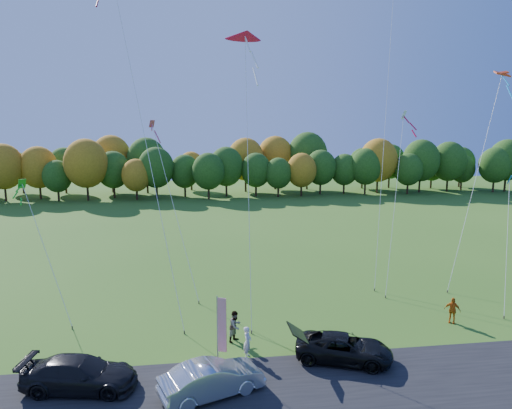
{
  "coord_description": "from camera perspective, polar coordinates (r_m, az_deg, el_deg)",
  "views": [
    {
      "loc": [
        -3.93,
        -23.12,
        12.07
      ],
      "look_at": [
        0.0,
        6.0,
        7.0
      ],
      "focal_mm": 32.0,
      "sensor_mm": 36.0,
      "label": 1
    }
  ],
  "objects": [
    {
      "name": "kite_diamond_white",
      "position": [
        35.57,
        17.01,
        0.51
      ],
      "size": [
        3.68,
        5.74,
        13.6
      ],
      "color": "#4C3F33",
      "rests_on": "ground"
    },
    {
      "name": "kite_parafoil_rainbow",
      "position": [
        39.24,
        25.87,
        3.26
      ],
      "size": [
        8.28,
        6.2,
        16.8
      ],
      "color": "#4C3F33",
      "rests_on": "ground"
    },
    {
      "name": "kite_diamond_blue_low",
      "position": [
        35.29,
        28.88,
        -4.31
      ],
      "size": [
        3.72,
        5.46,
        8.87
      ],
      "color": "#4C3F33",
      "rests_on": "ground"
    },
    {
      "name": "silver_sedan",
      "position": [
        22.15,
        -5.54,
        -20.9
      ],
      "size": [
        5.03,
        3.23,
        1.57
      ],
      "primitive_type": "imported",
      "rotation": [
        0.0,
        0.0,
        1.93
      ],
      "color": "silver",
      "rests_on": "ground"
    },
    {
      "name": "ground",
      "position": [
        26.37,
        1.83,
        -17.45
      ],
      "size": [
        160.0,
        160.0,
        0.0
      ],
      "primitive_type": "plane",
      "color": "#2D5A18"
    },
    {
      "name": "kite_delta_blue",
      "position": [
        30.34,
        -14.02,
        9.48
      ],
      "size": [
        6.39,
        10.49,
        25.13
      ],
      "color": "#4C3F33",
      "rests_on": "ground"
    },
    {
      "name": "tree_line",
      "position": [
        79.14,
        -4.76,
        0.98
      ],
      "size": [
        116.0,
        12.0,
        10.0
      ],
      "primitive_type": null,
      "color": "#1E4711",
      "rests_on": "ground"
    },
    {
      "name": "dark_truck_a",
      "position": [
        23.91,
        -21.17,
        -19.14
      ],
      "size": [
        5.52,
        2.94,
        1.52
      ],
      "primitive_type": "imported",
      "rotation": [
        0.0,
        0.0,
        1.41
      ],
      "color": "black",
      "rests_on": "ground"
    },
    {
      "name": "kite_diamond_green",
      "position": [
        31.78,
        -24.8,
        -5.34
      ],
      "size": [
        4.34,
        5.14,
        8.95
      ],
      "color": "#4C3F33",
      "rests_on": "ground"
    },
    {
      "name": "asphalt_strip",
      "position": [
        22.95,
        3.61,
        -21.95
      ],
      "size": [
        90.0,
        6.0,
        0.01
      ],
      "primitive_type": "cube",
      "color": "black",
      "rests_on": "ground"
    },
    {
      "name": "person_tailgate_b",
      "position": [
        26.73,
        -2.59,
        -14.94
      ],
      "size": [
        1.08,
        1.09,
        1.78
      ],
      "primitive_type": "imported",
      "rotation": [
        0.0,
        0.0,
        0.85
      ],
      "color": "gray",
      "rests_on": "ground"
    },
    {
      "name": "person_tailgate_a",
      "position": [
        25.07,
        -1.08,
        -16.81
      ],
      "size": [
        0.58,
        0.71,
        1.7
      ],
      "primitive_type": "imported",
      "rotation": [
        0.0,
        0.0,
        1.26
      ],
      "color": "silver",
      "rests_on": "ground"
    },
    {
      "name": "black_suv",
      "position": [
        25.23,
        10.94,
        -17.21
      ],
      "size": [
        5.46,
        3.92,
        1.38
      ],
      "primitive_type": "imported",
      "rotation": [
        0.0,
        0.0,
        1.21
      ],
      "color": "black",
      "rests_on": "ground"
    },
    {
      "name": "kite_diamond_pink",
      "position": [
        34.36,
        -10.27,
        -0.16
      ],
      "size": [
        3.91,
        8.1,
        12.83
      ],
      "color": "#4C3F33",
      "rests_on": "ground"
    },
    {
      "name": "feather_flag",
      "position": [
        23.56,
        -4.42,
        -14.71
      ],
      "size": [
        0.48,
        0.22,
        3.79
      ],
      "color": "#999999",
      "rests_on": "ground"
    },
    {
      "name": "kite_parafoil_orange",
      "position": [
        39.73,
        15.93,
        11.01
      ],
      "size": [
        7.18,
        12.07,
        26.72
      ],
      "color": "#4C3F33",
      "rests_on": "ground"
    },
    {
      "name": "kite_delta_red",
      "position": [
        29.59,
        -1.02,
        7.44
      ],
      "size": [
        2.63,
        8.7,
        19.68
      ],
      "color": "#4C3F33",
      "rests_on": "ground"
    },
    {
      "name": "person_east",
      "position": [
        31.41,
        23.32,
        -12.04
      ],
      "size": [
        1.01,
        0.88,
        1.63
      ],
      "primitive_type": "imported",
      "rotation": [
        0.0,
        0.0,
        -0.63
      ],
      "color": "#BE5D11",
      "rests_on": "ground"
    }
  ]
}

